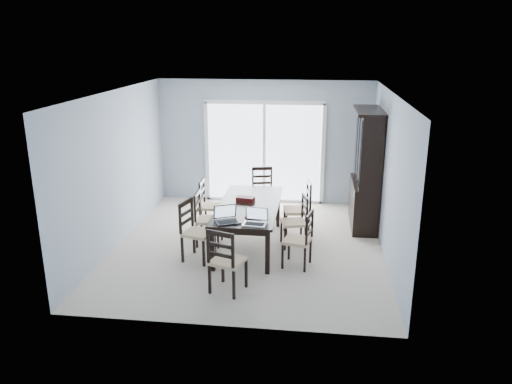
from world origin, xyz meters
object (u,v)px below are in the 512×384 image
chair_end_near (224,255)px  laptop_dark (228,219)px  chair_right_near (303,234)px  china_hutch (366,171)px  laptop_silver (255,221)px  chair_left_mid (204,213)px  chair_left_far (208,199)px  chair_left_near (193,224)px  game_box (245,199)px  dining_table (249,209)px  chair_end_far (263,186)px  cell_phone (235,224)px  hot_tub (257,168)px  chair_right_far (302,203)px  chair_right_mid (299,215)px

chair_end_near → laptop_dark: 0.83m
chair_right_near → laptop_dark: size_ratio=2.41×
china_hutch → laptop_silver: china_hutch is taller
chair_left_mid → chair_left_far: chair_left_far is taller
chair_left_near → game_box: size_ratio=3.70×
chair_end_near → laptop_dark: chair_end_near is taller
chair_right_near → laptop_dark: (-1.13, -0.19, 0.26)m
dining_table → chair_left_mid: size_ratio=2.05×
chair_left_far → chair_end_far: bearing=135.8°
chair_left_mid → chair_end_near: size_ratio=0.96×
chair_left_mid → chair_right_near: size_ratio=1.03×
china_hutch → chair_end_near: size_ratio=1.97×
laptop_silver → cell_phone: (-0.29, -0.03, -0.05)m
dining_table → hot_tub: bearing=94.6°
chair_right_far → cell_phone: size_ratio=9.49×
chair_left_near → chair_end_far: bearing=174.3°
chair_left_far → chair_right_mid: size_ratio=1.05×
chair_end_near → hot_tub: chair_end_near is taller
chair_left_near → cell_phone: 0.83m
dining_table → laptop_silver: bearing=-76.9°
laptop_dark → hot_tub: 4.54m
chair_end_near → hot_tub: bearing=110.3°
chair_end_far → chair_end_near: bearing=74.4°
laptop_silver → cell_phone: bearing=-168.2°
chair_left_mid → chair_end_far: bearing=152.2°
game_box → chair_left_far: bearing=144.9°
laptop_dark → chair_end_near: bearing=-108.1°
chair_right_near → chair_end_near: 1.44m
chair_right_near → cell_phone: size_ratio=8.50×
laptop_silver → cell_phone: size_ratio=3.04×
china_hutch → hot_tub: (-2.32, 2.39, -0.65)m
chair_left_near → chair_end_near: size_ratio=1.01×
chair_right_near → laptop_dark: 1.18m
chair_end_near → chair_right_near: bearing=61.8°
dining_table → chair_end_far: 1.66m
laptop_silver → game_box: bearing=111.5°
chair_left_mid → chair_right_far: size_ratio=0.93×
china_hutch → chair_end_far: size_ratio=2.00×
chair_left_near → chair_end_near: 1.28m
china_hutch → chair_right_far: china_hutch is taller
laptop_silver → dining_table: bearing=109.6°
chair_right_mid → game_box: bearing=73.5°
china_hutch → laptop_silver: 2.84m
chair_right_near → laptop_silver: 0.80m
laptop_dark → laptop_silver: 0.42m
chair_end_far → laptop_dark: chair_end_far is taller
cell_phone → china_hutch: bearing=39.6°
cell_phone → laptop_dark: bearing=144.6°
laptop_dark → laptop_silver: (0.42, -0.04, -0.00)m
chair_left_near → laptop_silver: (1.03, -0.31, 0.21)m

